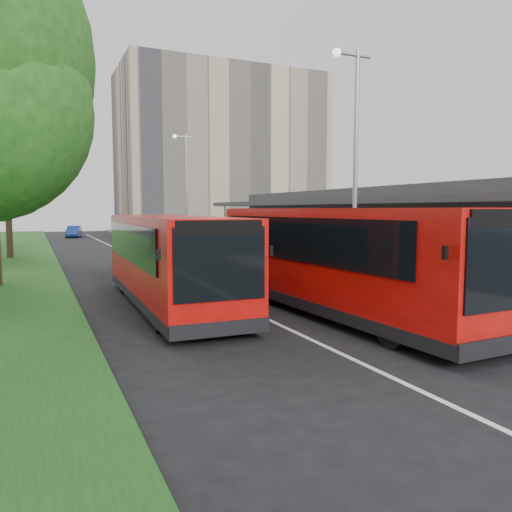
{
  "coord_description": "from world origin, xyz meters",
  "views": [
    {
      "loc": [
        -5.66,
        -11.97,
        2.95
      ],
      "look_at": [
        0.67,
        2.22,
        1.5
      ],
      "focal_mm": 35.0,
      "sensor_mm": 36.0,
      "label": 1
    }
  ],
  "objects_px": {
    "bus_main": "(340,260)",
    "car_near": "(124,233)",
    "tree_far": "(7,180)",
    "bollard": "(223,246)",
    "lamp_post_far": "(186,184)",
    "litter_bin": "(294,258)",
    "lamp_post_near": "(354,156)",
    "bus_second": "(170,260)",
    "car_far": "(74,232)"
  },
  "relations": [
    {
      "from": "bus_second",
      "to": "bollard",
      "type": "relative_size",
      "value": 10.36
    },
    {
      "from": "bollard",
      "to": "bus_second",
      "type": "bearing_deg",
      "value": -115.68
    },
    {
      "from": "tree_far",
      "to": "car_near",
      "type": "bearing_deg",
      "value": 59.81
    },
    {
      "from": "bollard",
      "to": "car_far",
      "type": "distance_m",
      "value": 27.09
    },
    {
      "from": "tree_far",
      "to": "litter_bin",
      "type": "relative_size",
      "value": 7.96
    },
    {
      "from": "lamp_post_near",
      "to": "car_far",
      "type": "bearing_deg",
      "value": 97.9
    },
    {
      "from": "bus_main",
      "to": "litter_bin",
      "type": "relative_size",
      "value": 11.68
    },
    {
      "from": "tree_far",
      "to": "bus_second",
      "type": "bearing_deg",
      "value": -74.33
    },
    {
      "from": "bus_main",
      "to": "litter_bin",
      "type": "distance_m",
      "value": 10.34
    },
    {
      "from": "bus_main",
      "to": "bollard",
      "type": "xyz_separation_m",
      "value": [
        3.28,
        18.42,
        -0.91
      ]
    },
    {
      "from": "lamp_post_far",
      "to": "car_near",
      "type": "height_order",
      "value": "lamp_post_far"
    },
    {
      "from": "bus_main",
      "to": "car_near",
      "type": "bearing_deg",
      "value": 87.51
    },
    {
      "from": "car_far",
      "to": "bollard",
      "type": "bearing_deg",
      "value": -63.83
    },
    {
      "from": "tree_far",
      "to": "car_far",
      "type": "bearing_deg",
      "value": 77.26
    },
    {
      "from": "tree_far",
      "to": "car_far",
      "type": "xyz_separation_m",
      "value": [
        5.26,
        23.25,
        -4.07
      ]
    },
    {
      "from": "tree_far",
      "to": "car_far",
      "type": "height_order",
      "value": "tree_far"
    },
    {
      "from": "tree_far",
      "to": "bollard",
      "type": "relative_size",
      "value": 7.69
    },
    {
      "from": "bus_second",
      "to": "bollard",
      "type": "height_order",
      "value": "bus_second"
    },
    {
      "from": "tree_far",
      "to": "bollard",
      "type": "bearing_deg",
      "value": -12.96
    },
    {
      "from": "lamp_post_far",
      "to": "bollard",
      "type": "bearing_deg",
      "value": -70.76
    },
    {
      "from": "tree_far",
      "to": "lamp_post_near",
      "type": "bearing_deg",
      "value": -59.71
    },
    {
      "from": "tree_far",
      "to": "bus_main",
      "type": "xyz_separation_m",
      "value": [
        9.18,
        -21.29,
        -3.16
      ]
    },
    {
      "from": "lamp_post_far",
      "to": "bus_second",
      "type": "height_order",
      "value": "lamp_post_far"
    },
    {
      "from": "litter_bin",
      "to": "car_far",
      "type": "bearing_deg",
      "value": 102.33
    },
    {
      "from": "bus_second",
      "to": "car_far",
      "type": "bearing_deg",
      "value": 91.12
    },
    {
      "from": "lamp_post_near",
      "to": "lamp_post_far",
      "type": "relative_size",
      "value": 1.0
    },
    {
      "from": "bus_second",
      "to": "car_far",
      "type": "height_order",
      "value": "bus_second"
    },
    {
      "from": "bollard",
      "to": "car_far",
      "type": "bearing_deg",
      "value": 105.42
    },
    {
      "from": "tree_far",
      "to": "car_near",
      "type": "height_order",
      "value": "tree_far"
    },
    {
      "from": "bollard",
      "to": "lamp_post_far",
      "type": "bearing_deg",
      "value": 109.24
    },
    {
      "from": "lamp_post_near",
      "to": "litter_bin",
      "type": "relative_size",
      "value": 8.77
    },
    {
      "from": "litter_bin",
      "to": "car_far",
      "type": "xyz_separation_m",
      "value": [
        -7.63,
        34.93,
        0.01
      ]
    },
    {
      "from": "lamp_post_near",
      "to": "car_far",
      "type": "relative_size",
      "value": 2.13
    },
    {
      "from": "lamp_post_far",
      "to": "bus_main",
      "type": "xyz_separation_m",
      "value": [
        -1.95,
        -22.24,
        -3.19
      ]
    },
    {
      "from": "lamp_post_near",
      "to": "bus_second",
      "type": "relative_size",
      "value": 0.82
    },
    {
      "from": "lamp_post_far",
      "to": "bus_main",
      "type": "distance_m",
      "value": 22.55
    },
    {
      "from": "car_far",
      "to": "bus_second",
      "type": "bearing_deg",
      "value": -79.47
    },
    {
      "from": "lamp_post_near",
      "to": "car_near",
      "type": "relative_size",
      "value": 1.99
    },
    {
      "from": "lamp_post_far",
      "to": "car_far",
      "type": "xyz_separation_m",
      "value": [
        -5.87,
        22.3,
        -4.1
      ]
    },
    {
      "from": "litter_bin",
      "to": "bollard",
      "type": "relative_size",
      "value": 0.97
    },
    {
      "from": "tree_far",
      "to": "lamp_post_near",
      "type": "xyz_separation_m",
      "value": [
        11.13,
        -19.05,
        0.03
      ]
    },
    {
      "from": "lamp_post_near",
      "to": "bus_second",
      "type": "height_order",
      "value": "lamp_post_near"
    },
    {
      "from": "lamp_post_far",
      "to": "car_near",
      "type": "relative_size",
      "value": 1.99
    },
    {
      "from": "lamp_post_near",
      "to": "bus_main",
      "type": "xyz_separation_m",
      "value": [
        -1.95,
        -2.24,
        -3.19
      ]
    },
    {
      "from": "bollard",
      "to": "car_near",
      "type": "bearing_deg",
      "value": 99.6
    },
    {
      "from": "car_near",
      "to": "car_far",
      "type": "relative_size",
      "value": 1.07
    },
    {
      "from": "lamp_post_far",
      "to": "bus_main",
      "type": "height_order",
      "value": "lamp_post_far"
    },
    {
      "from": "bus_main",
      "to": "bus_second",
      "type": "height_order",
      "value": "bus_main"
    },
    {
      "from": "lamp_post_near",
      "to": "car_near",
      "type": "distance_m",
      "value": 35.28
    },
    {
      "from": "lamp_post_near",
      "to": "bus_main",
      "type": "relative_size",
      "value": 0.75
    }
  ]
}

